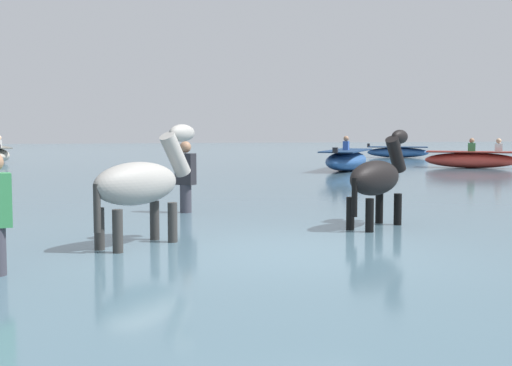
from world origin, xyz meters
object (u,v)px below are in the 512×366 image
(horse_lead_black, at_px, (377,181))
(boat_near_starboard, at_px, (472,159))
(person_onlooker_left, at_px, (186,185))
(horse_trailing_grey, at_px, (141,187))
(boat_far_offshore, at_px, (398,152))
(boat_distant_east, at_px, (347,160))

(horse_lead_black, bearing_deg, boat_near_starboard, 56.51)
(horse_lead_black, xyz_separation_m, boat_near_starboard, (8.79, 13.28, -0.38))
(boat_near_starboard, height_order, person_onlooker_left, person_onlooker_left)
(horse_trailing_grey, distance_m, boat_near_starboard, 18.77)
(person_onlooker_left, bearing_deg, horse_lead_black, -41.22)
(boat_far_offshore, distance_m, boat_near_starboard, 8.50)
(horse_lead_black, bearing_deg, boat_far_offshore, 66.31)
(boat_far_offshore, height_order, person_onlooker_left, person_onlooker_left)
(boat_distant_east, bearing_deg, boat_far_offshore, 57.63)
(boat_distant_east, bearing_deg, boat_near_starboard, 4.38)
(horse_lead_black, bearing_deg, boat_distant_east, 73.03)
(horse_lead_black, height_order, boat_far_offshore, horse_lead_black)
(horse_lead_black, xyz_separation_m, person_onlooker_left, (-2.61, 2.28, -0.22))
(horse_lead_black, xyz_separation_m, boat_far_offshore, (9.54, 21.75, -0.42))
(horse_trailing_grey, bearing_deg, boat_distant_east, 61.78)
(boat_distant_east, height_order, person_onlooker_left, person_onlooker_left)
(boat_near_starboard, xyz_separation_m, boat_distant_east, (-4.85, -0.37, 0.04))
(horse_trailing_grey, relative_size, boat_near_starboard, 0.57)
(boat_near_starboard, xyz_separation_m, person_onlooker_left, (-11.39, -11.00, 0.17))
(horse_trailing_grey, xyz_separation_m, boat_near_starboard, (12.27, 14.20, -0.43))
(horse_trailing_grey, distance_m, person_onlooker_left, 3.33)
(horse_trailing_grey, bearing_deg, person_onlooker_left, 74.72)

